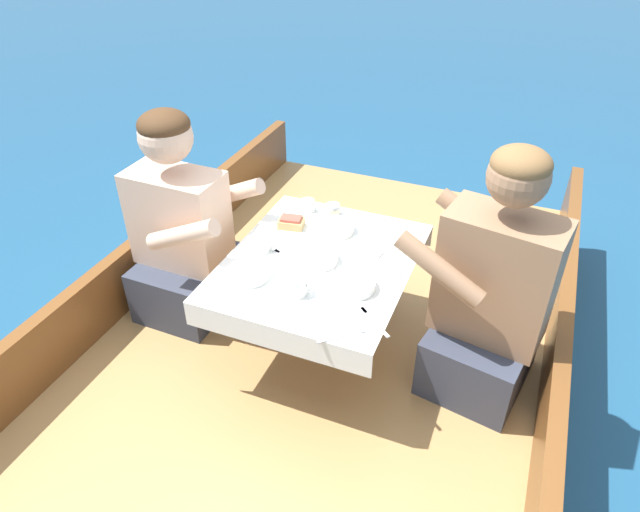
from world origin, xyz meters
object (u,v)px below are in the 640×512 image
person_starboard (490,298)px  coffee_cup_starboard (262,244)px  sandwich (291,222)px  person_port (182,235)px  coffee_cup_center (308,205)px  coffee_cup_port (297,286)px  tin_can (333,210)px

person_starboard → coffee_cup_starboard: (-0.89, -0.08, 0.06)m
sandwich → coffee_cup_starboard: 0.19m
person_port → sandwich: person_port is taller
sandwich → coffee_cup_center: sandwich is taller
coffee_cup_port → coffee_cup_center: coffee_cup_port is taller
coffee_cup_starboard → coffee_cup_center: 0.36m
person_port → coffee_cup_center: person_port is taller
coffee_cup_starboard → coffee_cup_center: (0.05, 0.36, -0.00)m
person_starboard → sandwich: 0.86m
person_starboard → sandwich: (-0.85, 0.11, 0.07)m
coffee_cup_center → person_starboard: bearing=-18.3°
person_starboard → coffee_cup_center: person_starboard is taller
coffee_cup_center → person_port: bearing=-144.9°
person_port → sandwich: size_ratio=8.23×
person_port → coffee_cup_center: size_ratio=10.45×
coffee_cup_center → tin_can: tin_can is taller
person_port → coffee_cup_port: bearing=-19.1°
coffee_cup_starboard → tin_can: bearing=65.5°
person_starboard → coffee_cup_port: person_starboard is taller
coffee_cup_starboard → tin_can: 0.39m
person_port → coffee_cup_starboard: size_ratio=9.48×
person_starboard → tin_can: person_starboard is taller
tin_can → sandwich: bearing=-125.7°
tin_can → person_port: bearing=-150.7°
person_port → coffee_cup_port: size_ratio=8.82×
coffee_cup_starboard → person_port: bearing=174.9°
person_starboard → tin_can: 0.79m
person_port → coffee_cup_center: (0.46, 0.32, 0.08)m
coffee_cup_port → tin_can: 0.57m
coffee_cup_port → coffee_cup_center: bearing=109.3°
coffee_cup_port → coffee_cup_center: 0.60m
person_starboard → sandwich: person_starboard is taller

